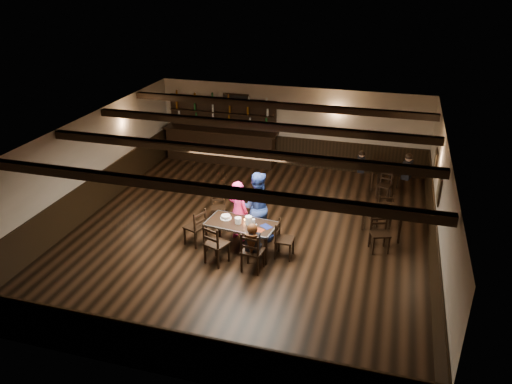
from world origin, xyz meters
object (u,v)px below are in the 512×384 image
(chair_near_left, at_px, (214,242))
(cake, at_px, (226,217))
(chair_near_right, at_px, (251,250))
(man_blue, at_px, (257,206))
(bar_counter, at_px, (221,141))
(dining_table, at_px, (241,226))
(woman_pink, at_px, (238,211))

(chair_near_left, xyz_separation_m, cake, (-0.00, 0.85, 0.20))
(chair_near_right, relative_size, man_blue, 0.55)
(cake, relative_size, bar_counter, 0.07)
(dining_table, bearing_deg, bar_counter, 114.06)
(cake, bearing_deg, chair_near_left, -89.81)
(man_blue, relative_size, bar_counter, 0.45)
(cake, bearing_deg, man_blue, 42.48)
(dining_table, bearing_deg, chair_near_right, -58.71)
(dining_table, distance_m, woman_pink, 0.60)
(chair_near_left, height_order, bar_counter, bar_counter)
(dining_table, height_order, woman_pink, woman_pink)
(chair_near_left, height_order, man_blue, man_blue)
(bar_counter, bearing_deg, cake, -69.28)
(chair_near_left, bearing_deg, bar_counter, 108.13)
(chair_near_left, distance_m, chair_near_right, 0.91)
(chair_near_left, bearing_deg, man_blue, 66.57)
(woman_pink, height_order, cake, woman_pink)
(man_blue, xyz_separation_m, cake, (-0.61, -0.56, -0.11))
(dining_table, xyz_separation_m, cake, (-0.42, 0.12, 0.11))
(dining_table, height_order, bar_counter, bar_counter)
(dining_table, height_order, cake, cake)
(chair_near_right, distance_m, bar_counter, 6.98)
(dining_table, relative_size, chair_near_right, 1.77)
(man_blue, xyz_separation_m, bar_counter, (-2.66, 4.84, -0.17))
(chair_near_left, distance_m, cake, 0.87)
(man_blue, bearing_deg, woman_pink, 6.90)
(chair_near_left, bearing_deg, woman_pink, 82.10)
(dining_table, distance_m, chair_near_right, 0.94)
(woman_pink, relative_size, man_blue, 0.88)
(chair_near_left, relative_size, chair_near_right, 1.02)
(woman_pink, relative_size, bar_counter, 0.39)
(bar_counter, bearing_deg, man_blue, -61.22)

